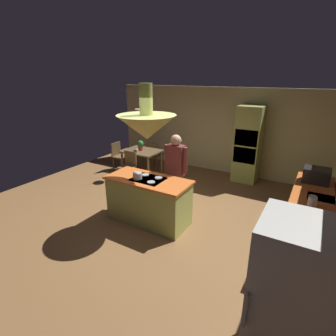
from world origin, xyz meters
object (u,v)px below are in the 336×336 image
object	(u,v)px
chair_at_corner	(119,154)
microwave_on_counter	(316,175)
refrigerator	(290,304)
canister_sugar	(312,201)
dining_table	(142,154)
canister_flour	(312,204)
chair_facing_island	(129,165)
kitchen_island	(149,200)
oven_tower	(248,145)
cooking_pot_on_cooktop	(137,176)
person_at_island	(176,169)
potted_plant_on_table	(140,145)
cup_on_table	(137,151)
chair_by_back_wall	(154,154)

from	to	relation	value
chair_at_corner	microwave_on_counter	xyz separation A→B (m)	(5.45, -0.60, 0.58)
refrigerator	canister_sugar	bearing A→B (deg)	88.90
dining_table	canister_flour	distance (m)	4.93
chair_facing_island	kitchen_island	bearing A→B (deg)	-40.75
oven_tower	chair_facing_island	size ratio (longest dim) A/B	2.42
chair_facing_island	canister_sugar	size ratio (longest dim) A/B	5.37
chair_facing_island	refrigerator	bearing A→B (deg)	-35.12
dining_table	cooking_pot_on_cooktop	world-z (taller)	cooking_pot_on_cooktop
chair_facing_island	person_at_island	bearing A→B (deg)	-22.45
potted_plant_on_table	cup_on_table	bearing A→B (deg)	-80.67
potted_plant_on_table	microwave_on_counter	world-z (taller)	microwave_on_counter
dining_table	kitchen_island	bearing A→B (deg)	-51.01
chair_facing_island	canister_sugar	world-z (taller)	canister_sugar
chair_by_back_wall	microwave_on_counter	size ratio (longest dim) A/B	1.89
kitchen_island	potted_plant_on_table	xyz separation A→B (m)	(-1.74, 2.10, 0.45)
dining_table	canister_sugar	xyz separation A→B (m)	(4.54, -1.70, 0.37)
kitchen_island	microwave_on_counter	size ratio (longest dim) A/B	3.70
microwave_on_counter	chair_at_corner	bearing A→B (deg)	173.68
chair_facing_island	cup_on_table	distance (m)	0.52
oven_tower	chair_by_back_wall	world-z (taller)	oven_tower
refrigerator	chair_facing_island	world-z (taller)	refrigerator
refrigerator	person_at_island	xyz separation A→B (m)	(-2.55, 2.36, 0.14)
microwave_on_counter	cooking_pot_on_cooktop	xyz separation A→B (m)	(-3.00, -1.63, -0.06)
oven_tower	microwave_on_counter	xyz separation A→B (m)	(1.74, -1.75, 0.02)
cup_on_table	cooking_pot_on_cooktop	bearing A→B (deg)	-52.62
kitchen_island	dining_table	bearing A→B (deg)	128.99
kitchen_island	potted_plant_on_table	distance (m)	2.76
dining_table	potted_plant_on_table	distance (m)	0.28
chair_by_back_wall	potted_plant_on_table	bearing A→B (deg)	86.47
refrigerator	dining_table	bearing A→B (deg)	139.82
refrigerator	chair_at_corner	distance (m)	6.62
chair_facing_island	chair_by_back_wall	size ratio (longest dim) A/B	1.00
chair_facing_island	cooking_pot_on_cooktop	xyz separation A→B (m)	(1.54, -1.60, 0.52)
dining_table	potted_plant_on_table	bearing A→B (deg)	-176.68
person_at_island	kitchen_island	bearing A→B (deg)	-111.11
person_at_island	potted_plant_on_table	size ratio (longest dim) A/B	5.76
oven_tower	potted_plant_on_table	size ratio (longest dim) A/B	7.03
cooking_pot_on_cooktop	microwave_on_counter	bearing A→B (deg)	28.46
person_at_island	chair_at_corner	xyz separation A→B (m)	(-2.86, 1.44, -0.49)
refrigerator	person_at_island	size ratio (longest dim) A/B	0.99
refrigerator	cooking_pot_on_cooktop	size ratio (longest dim) A/B	9.51
canister_sugar	canister_flour	bearing A→B (deg)	-90.00
chair_facing_island	microwave_on_counter	bearing A→B (deg)	0.39
kitchen_island	cup_on_table	bearing A→B (deg)	132.02
dining_table	cup_on_table	world-z (taller)	cup_on_table
dining_table	microwave_on_counter	world-z (taller)	microwave_on_counter
kitchen_island	potted_plant_on_table	world-z (taller)	potted_plant_on_table
chair_by_back_wall	cooking_pot_on_cooktop	size ratio (longest dim) A/B	4.83
person_at_island	canister_sugar	xyz separation A→B (m)	(2.59, -0.26, 0.02)
canister_flour	chair_facing_island	bearing A→B (deg)	164.66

